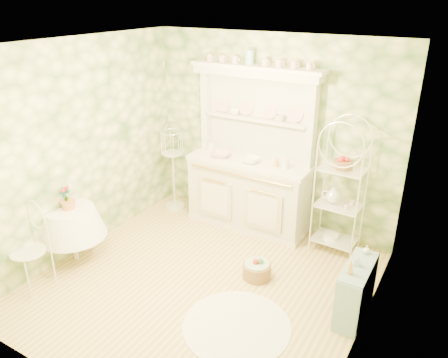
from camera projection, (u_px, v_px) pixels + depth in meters
The scene contains 22 objects.
floor at pixel (203, 283), 5.16m from camera, with size 3.60×3.60×0.00m, color #D8BE73.
ceiling at pixel (197, 46), 4.09m from camera, with size 3.60×3.60×0.00m, color white.
wall_left at pixel (80, 149), 5.47m from camera, with size 3.60×3.60×0.00m, color beige.
wall_right at pixel (373, 219), 3.79m from camera, with size 3.60×3.60×0.00m, color beige.
wall_back at pixel (272, 134), 6.05m from camera, with size 3.60×3.60×0.00m, color beige.
wall_front at pixel (65, 260), 3.20m from camera, with size 3.60×3.60×0.00m, color beige.
kitchen_dresser at pixel (249, 151), 6.00m from camera, with size 1.87×0.61×2.29m, color silver.
bakers_rack at pixel (341, 184), 5.46m from camera, with size 0.59×0.42×1.90m, color white.
side_shelf at pixel (356, 291), 4.53m from camera, with size 0.26×0.70×0.60m, color #88A7BC.
round_table at pixel (73, 235), 5.50m from camera, with size 0.62×0.62×0.68m, color white.
cafe_chair at pixel (28, 254), 4.96m from camera, with size 0.39×0.39×0.85m, color white.
birdcage_stand at pixel (173, 166), 6.71m from camera, with size 0.33×0.33×1.40m, color white.
floor_basket at pixel (257, 269), 5.21m from camera, with size 0.36×0.36×0.23m, color #956D44.
lace_rug at pixel (237, 326), 4.48m from camera, with size 1.12×1.12×0.01m, color white.
bowl_floral at pixel (221, 156), 6.20m from camera, with size 0.29×0.29×0.07m, color white.
bowl_white at pixel (250, 162), 5.98m from camera, with size 0.25×0.25×0.08m, color white.
cup_left at pixel (235, 113), 6.10m from camera, with size 0.13×0.13×0.10m, color white.
cup_right at pixel (280, 120), 5.77m from camera, with size 0.10×0.10×0.09m, color white.
potted_geranium at pixel (66, 200), 5.28m from camera, with size 0.16×0.11×0.31m, color #3F7238.
bottle_amber at pixel (350, 268), 4.26m from camera, with size 0.06×0.06×0.15m, color tan.
bottle_blue at pixel (357, 262), 4.40m from camera, with size 0.05×0.05×0.11m, color #87BACB.
bottle_glass at pixel (366, 251), 4.61m from camera, with size 0.07×0.07×0.10m, color silver.
Camera 1 is at (2.38, -3.54, 3.16)m, focal length 35.00 mm.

